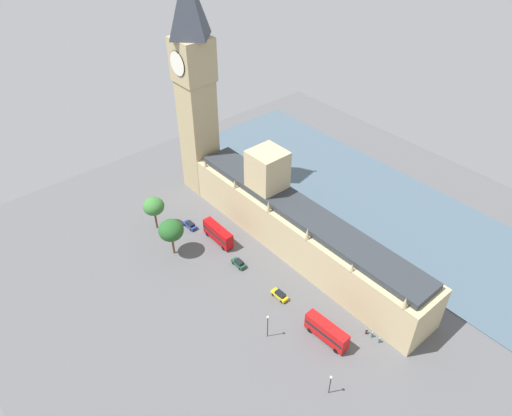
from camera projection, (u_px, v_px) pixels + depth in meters
The scene contains 16 objects.
ground_plane at pixel (295, 254), 124.48m from camera, with size 145.72×145.72×0.00m, color #565659.
river_thames at pixel (376, 204), 141.76m from camera, with size 39.56×131.14×0.25m, color #475B6B.
parliament_building at pixel (297, 226), 121.99m from camera, with size 12.20×75.72×24.34m.
clock_tower at pixel (195, 84), 129.16m from camera, with size 9.60×9.60×64.64m.
car_blue_by_river_gate at pixel (190, 225), 132.70m from camera, with size 1.96×4.54×1.74m.
double_decker_bus_far_end at pixel (218, 233), 127.16m from camera, with size 2.74×10.53×4.75m.
car_dark_green_near_tower at pixel (239, 263), 120.68m from camera, with size 1.81×4.19×1.74m.
car_yellow_cab_midblock at pixel (280, 295), 112.22m from camera, with size 1.93×4.51×1.74m.
double_decker_bus_kerbside at pixel (327, 331), 101.79m from camera, with size 3.11×10.62×4.75m.
pedestrian_leading at pixel (379, 340), 102.25m from camera, with size 0.60×0.50×1.58m.
pedestrian_trailing at pixel (372, 335), 103.38m from camera, with size 0.63×0.67×1.59m.
pedestrian_under_trees at pixel (366, 331), 104.09m from camera, with size 0.66×0.62×1.56m.
plane_tree_opposite_hall at pixel (171, 230), 120.27m from camera, with size 6.49×6.49×10.56m.
plane_tree_corner at pixel (154, 206), 128.62m from camera, with size 5.80×5.80×10.00m.
street_lamp_slot_10 at pixel (331, 381), 90.91m from camera, with size 0.56×0.56×5.56m.
street_lamp_slot_11 at pixel (268, 323), 101.10m from camera, with size 0.56×0.56×6.73m.
Camera 1 is at (66.67, 62.43, 86.09)m, focal length 33.18 mm.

